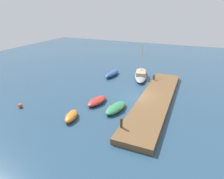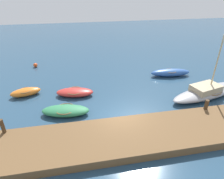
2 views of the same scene
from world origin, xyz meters
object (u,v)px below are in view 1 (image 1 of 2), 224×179
(sailboat_grey, at_px, (141,74))
(rowboat_blue, at_px, (112,74))
(marker_buoy, at_px, (20,106))
(rowboat_green, at_px, (116,108))
(mooring_post_mid_west, at_px, (154,77))
(dinghy_orange, at_px, (71,116))
(rowboat_red, at_px, (97,101))
(mooring_post_west, at_px, (121,123))

(sailboat_grey, relative_size, rowboat_blue, 1.86)
(marker_buoy, bearing_deg, sailboat_grey, -31.89)
(rowboat_green, distance_m, mooring_post_mid_west, 10.55)
(rowboat_blue, bearing_deg, sailboat_grey, -68.28)
(sailboat_grey, xyz_separation_m, dinghy_orange, (-15.89, 3.07, -0.11))
(rowboat_red, height_order, mooring_post_mid_west, mooring_post_mid_west)
(rowboat_green, bearing_deg, sailboat_grey, 12.28)
(rowboat_red, bearing_deg, mooring_post_west, -123.40)
(rowboat_green, height_order, rowboat_blue, rowboat_blue)
(dinghy_orange, height_order, mooring_post_west, mooring_post_west)
(rowboat_red, distance_m, marker_buoy, 8.95)
(rowboat_blue, xyz_separation_m, marker_buoy, (-14.70, 5.38, -0.15))
(dinghy_orange, xyz_separation_m, mooring_post_mid_west, (13.86, -5.65, 0.58))
(mooring_post_west, bearing_deg, mooring_post_mid_west, 0.00)
(rowboat_green, xyz_separation_m, mooring_post_west, (-3.71, -2.05, 0.71))
(rowboat_blue, relative_size, dinghy_orange, 1.59)
(mooring_post_mid_west, bearing_deg, dinghy_orange, 157.83)
(rowboat_blue, height_order, rowboat_red, rowboat_blue)
(rowboat_blue, distance_m, mooring_post_west, 16.38)
(rowboat_red, bearing_deg, dinghy_orange, 178.68)
(mooring_post_west, xyz_separation_m, marker_buoy, (-0.01, 12.58, -0.80))
(rowboat_blue, height_order, mooring_post_mid_west, mooring_post_mid_west)
(sailboat_grey, height_order, dinghy_orange, sailboat_grey)
(rowboat_green, height_order, sailboat_grey, sailboat_grey)
(rowboat_green, distance_m, marker_buoy, 11.17)
(mooring_post_mid_west, xyz_separation_m, marker_buoy, (-14.05, 12.58, -0.69))
(dinghy_orange, bearing_deg, marker_buoy, 77.70)
(rowboat_blue, relative_size, mooring_post_mid_west, 5.79)
(mooring_post_west, distance_m, marker_buoy, 12.61)
(rowboat_green, distance_m, rowboat_blue, 12.13)
(sailboat_grey, distance_m, mooring_post_west, 16.29)
(dinghy_orange, relative_size, rowboat_red, 0.79)
(rowboat_green, bearing_deg, marker_buoy, 119.29)
(rowboat_green, relative_size, rowboat_blue, 0.87)
(dinghy_orange, xyz_separation_m, rowboat_red, (4.29, -0.81, -0.02))
(rowboat_blue, height_order, marker_buoy, rowboat_blue)
(rowboat_green, xyz_separation_m, mooring_post_mid_west, (10.33, -2.05, 0.60))
(rowboat_red, height_order, marker_buoy, rowboat_red)
(sailboat_grey, bearing_deg, rowboat_red, 154.74)
(mooring_post_west, bearing_deg, sailboat_grey, 9.13)
(sailboat_grey, height_order, rowboat_red, sailboat_grey)
(rowboat_blue, bearing_deg, marker_buoy, 165.06)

